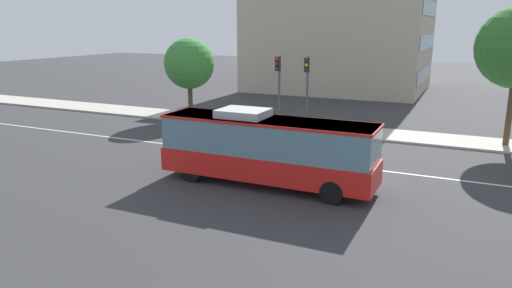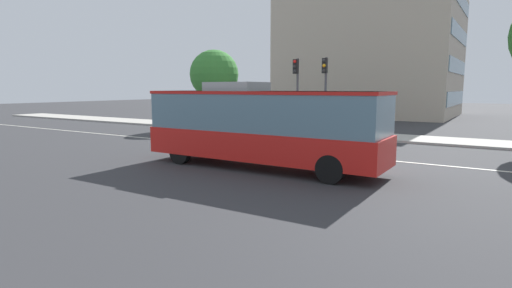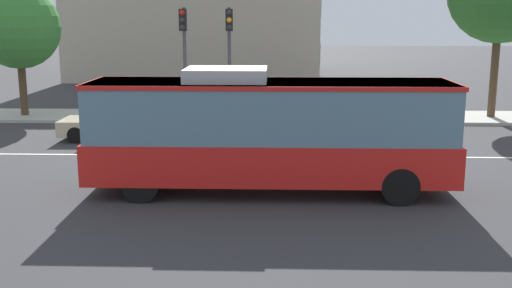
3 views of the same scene
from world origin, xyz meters
TOP-DOWN VIEW (x-y plane):
  - ground_plane at (0.00, 0.00)m, footprint 160.00×160.00m
  - sidewalk_kerb at (0.00, 8.13)m, footprint 80.00×3.53m
  - lane_centre_line at (0.00, 0.00)m, footprint 76.00×0.16m
  - transit_bus at (0.40, -4.41)m, footprint 10.01×2.53m
  - sedan_beige at (-5.58, 2.84)m, footprint 4.53×1.88m
  - traffic_light_near_corner at (-1.53, 6.75)m, footprint 0.34×0.62m
  - traffic_light_mid_block at (-3.56, 6.67)m, footprint 0.33×0.62m
  - street_tree_kerbside_left at (-11.55, 7.90)m, footprint 3.91×3.91m
  - office_block_background at (-5.65, 30.79)m, footprint 18.83×15.94m

SIDE VIEW (x-z plane):
  - ground_plane at x=0.00m, z-range 0.00..0.00m
  - lane_centre_line at x=0.00m, z-range 0.00..0.01m
  - sidewalk_kerb at x=0.00m, z-range 0.00..0.14m
  - sedan_beige at x=-5.58m, z-range -0.01..1.46m
  - transit_bus at x=0.40m, z-range 0.08..3.54m
  - traffic_light_near_corner at x=-1.53m, z-range 0.96..6.16m
  - traffic_light_mid_block at x=-3.56m, z-range 0.96..6.16m
  - street_tree_kerbside_left at x=-11.55m, z-range 1.16..7.43m
  - office_block_background at x=-5.65m, z-range 0.00..13.60m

